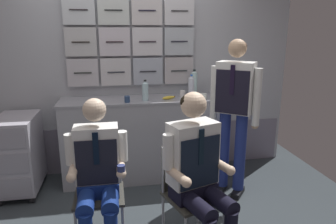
{
  "coord_description": "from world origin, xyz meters",
  "views": [
    {
      "loc": [
        -0.14,
        -2.46,
        1.74
      ],
      "look_at": [
        0.35,
        0.32,
        1.01
      ],
      "focal_mm": 33.31,
      "sensor_mm": 36.0,
      "label": 1
    }
  ],
  "objects": [
    {
      "name": "water_bottle_short",
      "position": [
        1.05,
        1.05,
        1.11
      ],
      "size": [
        0.08,
        0.08,
        0.26
      ],
      "color": "silver",
      "rests_on": "galley_counter"
    },
    {
      "name": "crew_member_right",
      "position": [
        0.47,
        -0.32,
        0.72
      ],
      "size": [
        0.55,
        0.71,
        1.3
      ],
      "color": "black",
      "rests_on": "ground"
    },
    {
      "name": "folding_chair_left",
      "position": [
        -0.3,
        0.01,
        0.52
      ],
      "size": [
        0.4,
        0.4,
        0.84
      ],
      "color": "#A8AAAF",
      "rests_on": "ground"
    },
    {
      "name": "coffee_cup_white",
      "position": [
        0.0,
        0.92,
        1.02
      ],
      "size": [
        0.06,
        0.06,
        0.07
      ],
      "color": "navy",
      "rests_on": "galley_counter"
    },
    {
      "name": "folding_chair_right",
      "position": [
        0.42,
        -0.17,
        0.52
      ],
      "size": [
        0.51,
        0.51,
        0.84
      ],
      "color": "#A8AAAF",
      "rests_on": "ground"
    },
    {
      "name": "snack_banana",
      "position": [
        0.48,
        0.99,
        1.0
      ],
      "size": [
        0.17,
        0.1,
        0.04
      ],
      "color": "yellow",
      "rests_on": "galley_counter"
    },
    {
      "name": "espresso_cup_small",
      "position": [
        0.66,
        1.1,
        1.02
      ],
      "size": [
        0.06,
        0.06,
        0.08
      ],
      "color": "white",
      "rests_on": "galley_counter"
    },
    {
      "name": "sparkling_bottle_green",
      "position": [
        0.83,
        1.2,
        1.13
      ],
      "size": [
        0.07,
        0.07,
        0.31
      ],
      "color": "silver",
      "rests_on": "galley_counter"
    },
    {
      "name": "galley_counter",
      "position": [
        0.21,
        1.09,
        0.49
      ],
      "size": [
        1.96,
        0.53,
        0.98
      ],
      "color": "#9C9CA5",
      "rests_on": "ground"
    },
    {
      "name": "galley_bulkhead",
      "position": [
        0.01,
        1.37,
        1.11
      ],
      "size": [
        4.2,
        0.14,
        2.15
      ],
      "color": "#ACAFB7",
      "rests_on": "ground"
    },
    {
      "name": "crew_member_standing",
      "position": [
        1.09,
        0.53,
        0.99
      ],
      "size": [
        0.43,
        0.41,
        1.67
      ],
      "color": "black",
      "rests_on": "ground"
    },
    {
      "name": "coffee_cup_spare",
      "position": [
        0.88,
        0.96,
        1.01
      ],
      "size": [
        0.07,
        0.07,
        0.06
      ],
      "color": "white",
      "rests_on": "galley_counter"
    },
    {
      "name": "crew_member_left",
      "position": [
        -0.3,
        -0.15,
        0.68
      ],
      "size": [
        0.49,
        0.59,
        1.24
      ],
      "color": "black",
      "rests_on": "ground"
    },
    {
      "name": "water_bottle_clear",
      "position": [
        0.74,
        1.0,
        1.11
      ],
      "size": [
        0.07,
        0.07,
        0.28
      ],
      "color": "silver",
      "rests_on": "galley_counter"
    },
    {
      "name": "service_trolley",
      "position": [
        -1.19,
        0.94,
        0.46
      ],
      "size": [
        0.4,
        0.65,
        0.86
      ],
      "color": "black",
      "rests_on": "ground"
    },
    {
      "name": "water_bottle_tall",
      "position": [
        0.21,
        0.98,
        1.09
      ],
      "size": [
        0.07,
        0.07,
        0.24
      ],
      "color": "silver",
      "rests_on": "galley_counter"
    }
  ]
}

